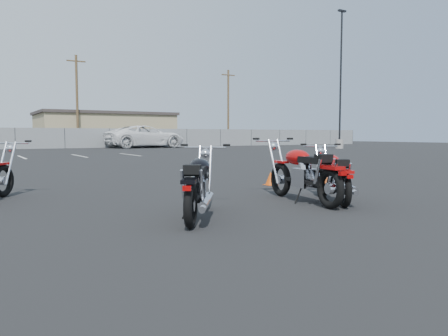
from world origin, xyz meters
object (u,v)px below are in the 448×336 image
motorcycle_third_red (304,173)px  motorcycle_rear_red (334,176)px  white_van (145,130)px  motorcycle_second_black (198,185)px

motorcycle_third_red → motorcycle_rear_red: (0.52, -0.21, -0.05)m
motorcycle_third_red → motorcycle_rear_red: 0.56m
motorcycle_rear_red → white_van: (8.67, 33.08, 1.16)m
motorcycle_second_black → white_van: 35.21m
motorcycle_second_black → white_van: bearing=70.9°
motorcycle_second_black → white_van: size_ratio=0.23×
motorcycle_second_black → motorcycle_third_red: 2.35m
motorcycle_rear_red → motorcycle_third_red: bearing=158.3°
motorcycle_third_red → white_van: 34.15m
motorcycle_second_black → motorcycle_rear_red: (2.84, 0.17, -0.01)m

